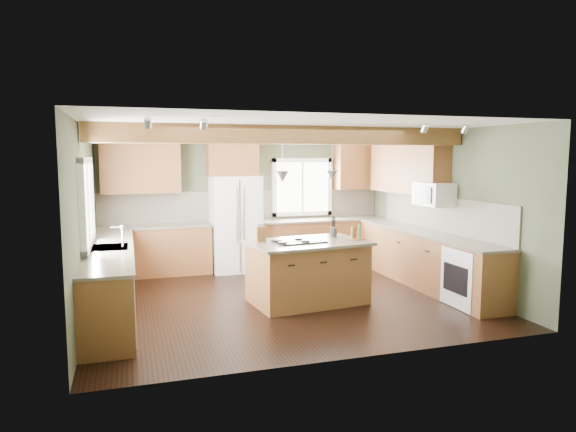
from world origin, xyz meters
name	(u,v)px	position (x,y,z in m)	size (l,w,h in m)	color
floor	(283,298)	(0.00, 0.00, 0.00)	(5.60, 5.60, 0.00)	black
ceiling	(283,127)	(0.00, 0.00, 2.60)	(5.60, 5.60, 0.00)	silver
wall_back	(246,201)	(0.00, 2.50, 1.30)	(5.60, 5.60, 0.00)	#464B35
wall_left	(84,221)	(-2.80, 0.00, 1.30)	(5.00, 5.00, 0.00)	#464B35
wall_right	(443,209)	(2.80, 0.00, 1.30)	(5.00, 5.00, 0.00)	#464B35
ceiling_beam	(289,135)	(0.00, -0.32, 2.47)	(5.55, 0.26, 0.26)	brown
soffit_trim	(247,137)	(0.00, 2.40, 2.54)	(5.55, 0.20, 0.10)	brown
backsplash_back	(247,205)	(0.00, 2.48, 1.21)	(5.58, 0.03, 0.58)	brown
backsplash_right	(440,214)	(2.78, 0.05, 1.21)	(0.03, 3.70, 0.58)	brown
base_cab_back_left	(155,251)	(-1.79, 2.20, 0.44)	(2.02, 0.60, 0.88)	brown
counter_back_left	(154,226)	(-1.79, 2.20, 0.90)	(2.06, 0.64, 0.04)	#484135
base_cab_back_right	(322,242)	(1.49, 2.20, 0.44)	(2.62, 0.60, 0.88)	brown
counter_back_right	(322,220)	(1.49, 2.20, 0.90)	(2.66, 0.64, 0.04)	#484135
base_cab_left	(111,281)	(-2.50, 0.05, 0.44)	(0.60, 3.70, 0.88)	brown
counter_left	(109,248)	(-2.50, 0.05, 0.90)	(0.64, 3.74, 0.04)	#484135
base_cab_right	(424,260)	(2.50, 0.05, 0.44)	(0.60, 3.70, 0.88)	brown
counter_right	(425,233)	(2.50, 0.05, 0.90)	(0.64, 3.74, 0.04)	#484135
upper_cab_back_left	(141,168)	(-1.99, 2.33, 1.95)	(1.40, 0.35, 0.90)	brown
upper_cab_over_fridge	(233,157)	(-0.30, 2.33, 2.15)	(0.96, 0.35, 0.70)	brown
upper_cab_right	(407,168)	(2.62, 0.90, 1.95)	(0.35, 2.20, 0.90)	brown
upper_cab_back_corner	(357,167)	(2.30, 2.33, 1.95)	(0.90, 0.35, 0.90)	brown
window_left	(85,202)	(-2.78, 0.05, 1.55)	(0.04, 1.60, 1.05)	white
window_back	(302,187)	(1.15, 2.48, 1.55)	(1.10, 0.04, 1.00)	white
sink	(109,248)	(-2.50, 0.05, 0.91)	(0.50, 0.65, 0.03)	#262628
faucet	(122,237)	(-2.32, 0.05, 1.05)	(0.02, 0.02, 0.28)	#B2B2B7
dishwasher	(108,308)	(-2.49, -1.25, 0.43)	(0.60, 0.60, 0.84)	white
oven	(473,277)	(2.49, -1.25, 0.43)	(0.60, 0.72, 0.84)	white
microwave	(434,194)	(2.58, -0.05, 1.55)	(0.40, 0.70, 0.38)	white
pendant_left	(283,177)	(-0.12, -0.37, 1.88)	(0.18, 0.18, 0.16)	#B2B2B7
pendant_right	(332,176)	(0.68, -0.27, 1.88)	(0.18, 0.18, 0.16)	#B2B2B7
refrigerator	(236,224)	(-0.30, 2.12, 0.90)	(0.90, 0.74, 1.80)	white
island	(307,273)	(0.28, -0.32, 0.44)	(1.61, 0.98, 0.88)	brown
island_top	(308,243)	(0.28, -0.32, 0.90)	(1.72, 1.09, 0.04)	#484135
cooktop	(299,241)	(0.15, -0.34, 0.93)	(0.70, 0.46, 0.02)	black
knife_block	(261,234)	(-0.38, -0.14, 1.03)	(0.13, 0.10, 0.22)	brown
utensil_crock	(333,232)	(0.81, -0.03, 0.99)	(0.11, 0.11, 0.15)	#382F2D
bottle_tray	(356,232)	(1.05, -0.36, 1.03)	(0.24, 0.24, 0.22)	brown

